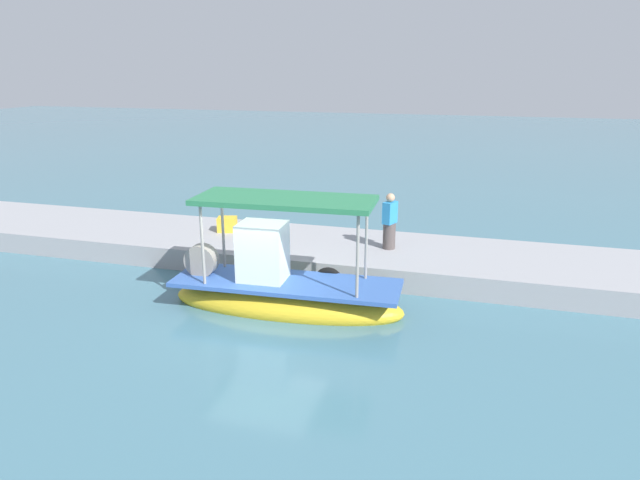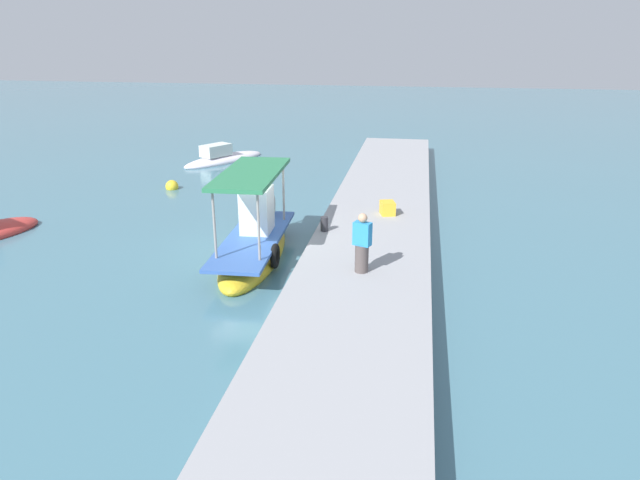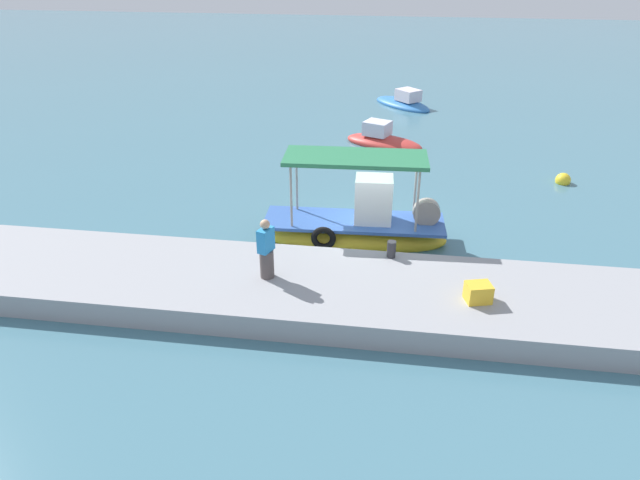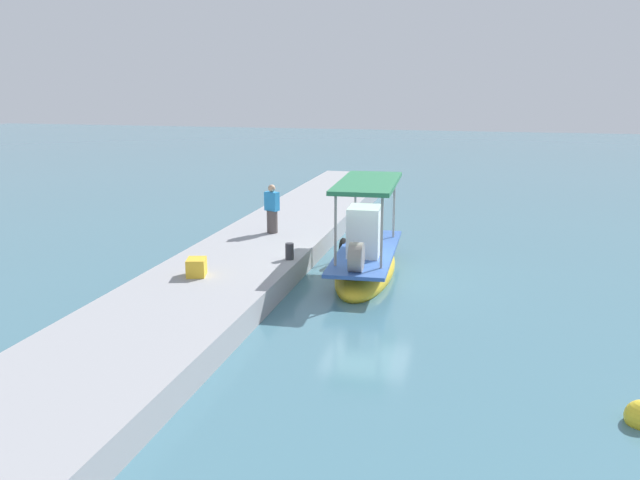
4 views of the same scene
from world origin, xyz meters
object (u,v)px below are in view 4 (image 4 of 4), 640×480
Objects in this scene: main_fishing_boat at (366,258)px; fisherman_near_bollard at (272,211)px; cargo_crate at (196,267)px; mooring_bollard at (290,251)px.

main_fishing_boat reaches higher than fisherman_near_bollard.
main_fishing_boat is at bearing 60.35° from fisherman_near_bollard.
main_fishing_boat is 9.88× the size of cargo_crate.
mooring_bollard is at bearing -61.04° from main_fishing_boat.
fisherman_near_bollard is at bearing 176.04° from cargo_crate.
cargo_crate is (3.22, -3.86, 0.35)m from main_fishing_boat.
main_fishing_boat reaches higher than cargo_crate.
mooring_bollard is 0.80× the size of cargo_crate.
mooring_bollard is (1.10, -1.99, 0.35)m from main_fishing_boat.
main_fishing_boat is 5.04m from cargo_crate.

